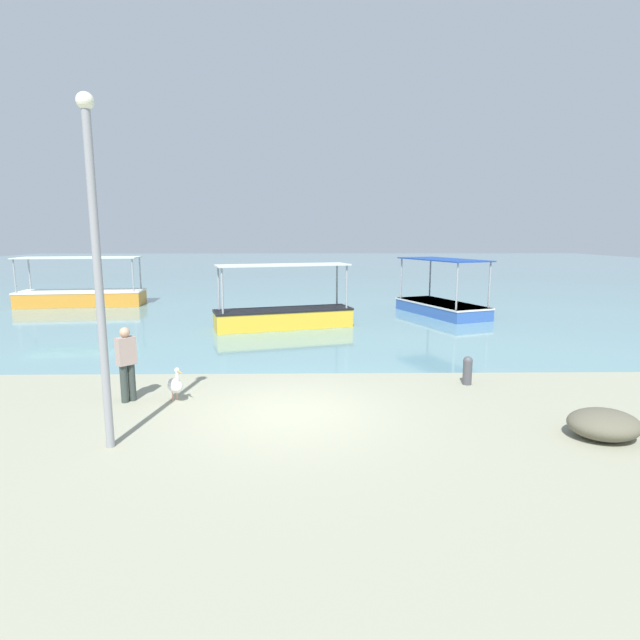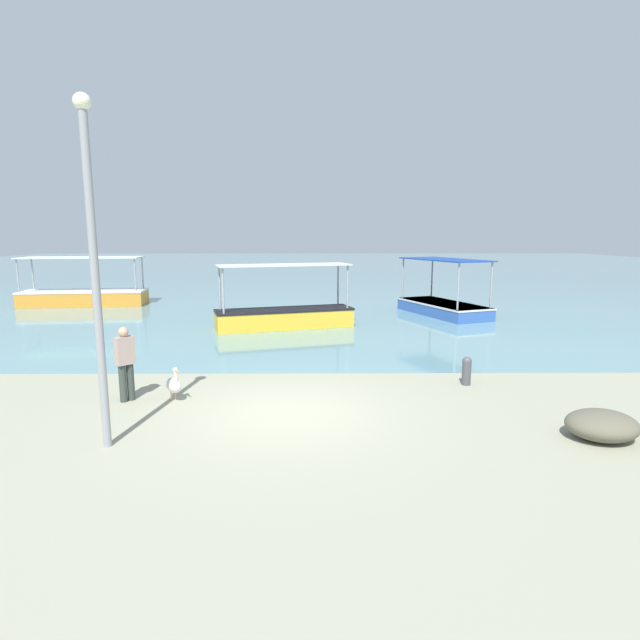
% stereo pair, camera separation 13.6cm
% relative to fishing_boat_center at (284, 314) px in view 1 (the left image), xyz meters
% --- Properties ---
extents(ground, '(120.00, 120.00, 0.00)m').
position_rel_fishing_boat_center_xyz_m(ground, '(0.65, -9.73, -0.55)').
color(ground, gray).
extents(harbor_water, '(110.00, 90.00, 0.00)m').
position_rel_fishing_boat_center_xyz_m(harbor_water, '(0.65, 38.27, -0.55)').
color(harbor_water, '#669398').
rests_on(harbor_water, ground).
extents(fishing_boat_center, '(5.66, 2.96, 2.55)m').
position_rel_fishing_boat_center_xyz_m(fishing_boat_center, '(0.00, 0.00, 0.00)').
color(fishing_boat_center, gold).
rests_on(fishing_boat_center, harbor_water).
extents(fishing_boat_near_right, '(3.66, 5.36, 2.60)m').
position_rel_fishing_boat_center_xyz_m(fishing_boat_near_right, '(7.21, 3.33, -0.06)').
color(fishing_boat_near_right, '#355EAD').
rests_on(fishing_boat_near_right, harbor_water).
extents(fishing_boat_near_left, '(6.43, 2.70, 2.55)m').
position_rel_fishing_boat_center_xyz_m(fishing_boat_near_left, '(-11.05, 6.67, 0.00)').
color(fishing_boat_near_left, orange).
rests_on(fishing_boat_near_left, harbor_water).
extents(pelican, '(0.60, 0.69, 0.80)m').
position_rel_fishing_boat_center_xyz_m(pelican, '(-1.94, -8.93, -0.18)').
color(pelican, '#E0997A').
rests_on(pelican, ground).
extents(lamp_post, '(0.28, 0.28, 5.90)m').
position_rel_fishing_boat_center_xyz_m(lamp_post, '(-2.42, -11.40, 2.76)').
color(lamp_post, gray).
rests_on(lamp_post, ground).
extents(mooring_bollard, '(0.24, 0.24, 0.72)m').
position_rel_fishing_boat_center_xyz_m(mooring_bollard, '(5.01, -7.79, -0.17)').
color(mooring_bollard, '#47474C').
rests_on(mooring_bollard, ground).
extents(fisherman_standing, '(0.44, 0.44, 1.69)m').
position_rel_fishing_boat_center_xyz_m(fisherman_standing, '(-2.98, -8.95, 0.36)').
color(fisherman_standing, '#333C38').
rests_on(fisherman_standing, ground).
extents(net_pile, '(1.28, 1.09, 0.54)m').
position_rel_fishing_boat_center_xyz_m(net_pile, '(6.47, -11.17, -0.28)').
color(net_pile, '#5F5B49').
rests_on(net_pile, ground).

